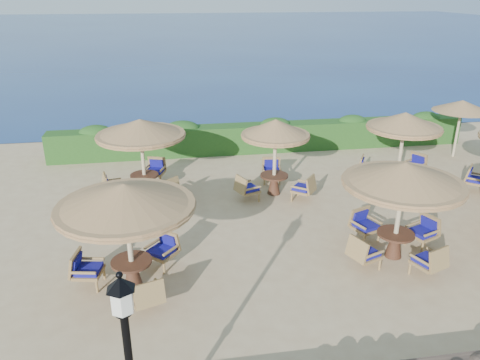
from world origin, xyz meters
TOP-DOWN VIEW (x-y plane):
  - ground at (0.00, 0.00)m, footprint 120.00×120.00m
  - sea at (0.00, 70.00)m, footprint 160.00×160.00m
  - hedge at (0.00, 7.20)m, footprint 18.00×0.90m
  - extra_parasol at (7.80, 5.20)m, footprint 2.30×2.30m
  - cafe_set_0 at (-5.12, -2.17)m, footprint 3.16×3.16m
  - cafe_set_1 at (1.61, -1.91)m, footprint 3.06×3.06m
  - cafe_set_3 at (-4.98, 3.33)m, footprint 2.97×2.97m
  - cafe_set_4 at (-0.59, 2.60)m, footprint 2.75×2.59m
  - cafe_set_5 at (4.04, 2.78)m, footprint 2.77×2.70m

SIDE VIEW (x-z plane):
  - ground at x=0.00m, z-range 0.00..0.00m
  - sea at x=0.00m, z-range 0.00..0.00m
  - hedge at x=0.00m, z-range 0.00..1.20m
  - cafe_set_4 at x=-0.59m, z-range 0.44..3.10m
  - cafe_set_5 at x=4.04m, z-range 0.53..3.19m
  - cafe_set_1 at x=1.61m, z-range 0.56..3.21m
  - cafe_set_3 at x=-4.98m, z-range 0.62..3.28m
  - cafe_set_0 at x=-5.12m, z-range 0.66..3.31m
  - extra_parasol at x=7.80m, z-range 0.97..3.37m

